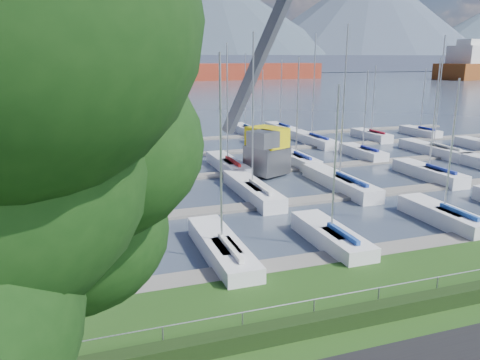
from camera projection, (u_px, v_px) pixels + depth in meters
name	position (u px, v px, depth m)	size (l,w,h in m)	color
water	(95.00, 78.00, 257.12)	(800.00, 540.00, 0.20)	#3C4758
hedge	(341.00, 319.00, 18.57)	(80.00, 0.70, 0.70)	black
fence	(337.00, 295.00, 18.72)	(0.04, 0.04, 80.00)	gray
foothill	(90.00, 64.00, 319.57)	(900.00, 80.00, 12.00)	#3E455A
mountains	(93.00, 11.00, 379.83)	(1190.00, 360.00, 115.00)	#404A5E
docks	(191.00, 177.00, 42.88)	(90.00, 41.60, 0.25)	slate
crane	(267.00, 113.00, 43.90)	(7.89, 12.85, 22.35)	#55565C
cargo_ship_mid	(213.00, 72.00, 228.37)	(107.50, 30.35, 21.50)	maroon
sailboat_fleet	(196.00, 112.00, 45.34)	(75.35, 49.68, 13.82)	white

